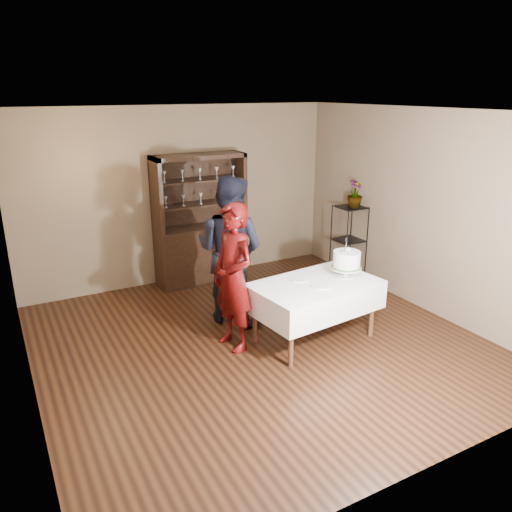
% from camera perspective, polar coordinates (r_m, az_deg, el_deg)
% --- Properties ---
extents(floor, '(5.00, 5.00, 0.00)m').
position_cam_1_polar(floor, '(6.14, 0.35, -9.84)').
color(floor, black).
rests_on(floor, ground).
extents(ceiling, '(5.00, 5.00, 0.00)m').
position_cam_1_polar(ceiling, '(5.40, 0.41, 16.23)').
color(ceiling, white).
rests_on(ceiling, back_wall).
extents(back_wall, '(5.00, 0.02, 2.70)m').
position_cam_1_polar(back_wall, '(7.84, -8.57, 6.83)').
color(back_wall, brown).
rests_on(back_wall, floor).
extents(wall_left, '(0.02, 5.00, 2.70)m').
position_cam_1_polar(wall_left, '(4.98, -25.71, -1.75)').
color(wall_left, brown).
rests_on(wall_left, floor).
extents(wall_right, '(0.02, 5.00, 2.70)m').
position_cam_1_polar(wall_right, '(7.13, 18.30, 4.93)').
color(wall_right, brown).
rests_on(wall_right, floor).
extents(china_hutch, '(1.40, 0.48, 2.00)m').
position_cam_1_polar(china_hutch, '(7.85, -6.33, 1.78)').
color(china_hutch, black).
rests_on(china_hutch, floor).
extents(plant_etagere, '(0.42, 0.42, 1.20)m').
position_cam_1_polar(plant_etagere, '(8.01, 10.54, 1.82)').
color(plant_etagere, black).
rests_on(plant_etagere, floor).
extents(cake_table, '(1.57, 1.07, 0.74)m').
position_cam_1_polar(cake_table, '(6.02, 6.74, -4.58)').
color(cake_table, silver).
rests_on(cake_table, floor).
extents(woman, '(0.51, 0.70, 1.74)m').
position_cam_1_polar(woman, '(5.71, -2.62, -2.47)').
color(woman, '#320405').
rests_on(woman, floor).
extents(man, '(1.14, 1.18, 1.92)m').
position_cam_1_polar(man, '(6.39, -3.01, 0.69)').
color(man, black).
rests_on(man, floor).
extents(cake, '(0.37, 0.37, 0.51)m').
position_cam_1_polar(cake, '(6.13, 10.31, -0.55)').
color(cake, white).
rests_on(cake, cake_table).
extents(plate_near, '(0.27, 0.27, 0.01)m').
position_cam_1_polar(plate_near, '(5.83, 7.42, -3.45)').
color(plate_near, white).
rests_on(plate_near, cake_table).
extents(plate_far, '(0.25, 0.25, 0.01)m').
position_cam_1_polar(plate_far, '(6.00, 4.93, -2.71)').
color(plate_far, white).
rests_on(plate_far, cake_table).
extents(potted_plant, '(0.31, 0.31, 0.42)m').
position_cam_1_polar(potted_plant, '(7.82, 11.25, 6.99)').
color(potted_plant, '#446A32').
rests_on(potted_plant, plant_etagere).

